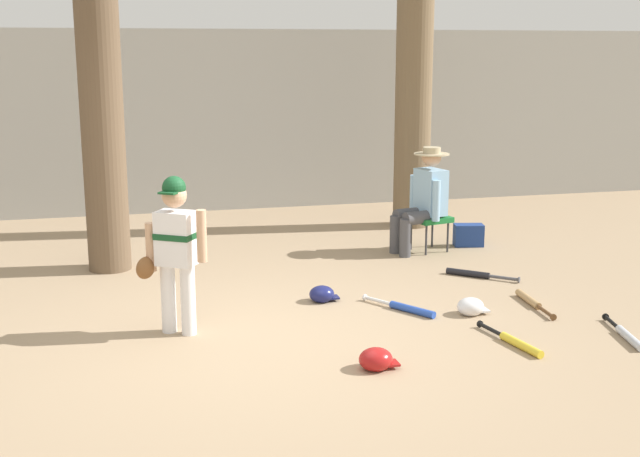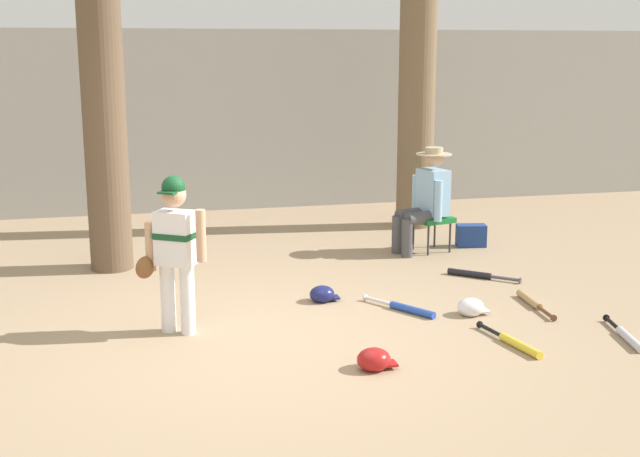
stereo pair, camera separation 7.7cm
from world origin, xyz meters
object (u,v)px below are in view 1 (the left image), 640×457
object	(u,v)px
tree_near_player	(98,49)
batting_helmet_red	(376,359)
tree_behind_spectator	(414,69)
bat_wood_tan	(531,301)
batting_helmet_navy	(322,294)
bat_blue_youth	(407,308)
folding_stool	(430,220)
young_ballplayer	(174,245)
handbag_beside_stool	(468,235)
bat_yellow_trainer	(516,342)
bat_black_composite	(474,274)
bat_aluminum_silver	(627,336)
batting_helmet_white	(471,307)
seated_spectator	(423,197)

from	to	relation	value
tree_near_player	batting_helmet_red	world-z (taller)	tree_near_player
tree_behind_spectator	tree_near_player	bearing A→B (deg)	-161.52
bat_wood_tan	batting_helmet_navy	bearing A→B (deg)	162.89
tree_near_player	bat_blue_youth	size ratio (longest dim) A/B	7.36
folding_stool	bat_blue_youth	bearing A→B (deg)	-116.50
young_ballplayer	bat_blue_youth	distance (m)	2.14
handbag_beside_stool	bat_yellow_trainer	xyz separation A→B (m)	(-1.03, -3.20, -0.10)
folding_stool	bat_black_composite	xyz separation A→B (m)	(0.03, -1.16, -0.33)
bat_blue_youth	bat_aluminum_silver	size ratio (longest dim) A/B	0.90
young_ballplayer	batting_helmet_navy	size ratio (longest dim) A/B	4.72
tree_near_player	folding_stool	size ratio (longest dim) A/B	10.53
folding_stool	bat_wood_tan	distance (m)	2.17
bat_aluminum_silver	batting_helmet_red	world-z (taller)	batting_helmet_red
bat_aluminum_silver	batting_helmet_white	distance (m)	1.31
tree_near_player	bat_aluminum_silver	bearing A→B (deg)	-38.99
bat_aluminum_silver	batting_helmet_red	distance (m)	2.15
bat_blue_youth	tree_behind_spectator	bearing A→B (deg)	69.12
young_ballplayer	seated_spectator	distance (m)	3.63
seated_spectator	batting_helmet_red	world-z (taller)	seated_spectator
bat_yellow_trainer	bat_wood_tan	distance (m)	1.15
tree_near_player	tree_behind_spectator	bearing A→B (deg)	18.48
seated_spectator	tree_near_player	bearing A→B (deg)	178.28
young_ballplayer	folding_stool	xyz separation A→B (m)	(3.05, 2.12, -0.38)
handbag_beside_stool	bat_aluminum_silver	world-z (taller)	handbag_beside_stool
bat_yellow_trainer	bat_aluminum_silver	world-z (taller)	same
batting_helmet_red	handbag_beside_stool	bearing A→B (deg)	56.38
bat_yellow_trainer	bat_black_composite	distance (m)	2.00
bat_aluminum_silver	tree_behind_spectator	bearing A→B (deg)	92.06
young_ballplayer	bat_yellow_trainer	world-z (taller)	young_ballplayer
bat_yellow_trainer	batting_helmet_navy	distance (m)	1.92
bat_wood_tan	batting_helmet_white	bearing A→B (deg)	-168.72
tree_behind_spectator	bat_aluminum_silver	bearing A→B (deg)	-87.94
young_ballplayer	folding_stool	bearing A→B (deg)	34.88
bat_black_composite	batting_helmet_white	xyz separation A→B (m)	(-0.53, -1.11, 0.04)
tree_near_player	batting_helmet_navy	distance (m)	3.35
batting_helmet_navy	bat_wood_tan	bearing A→B (deg)	-17.11
young_ballplayer	tree_behind_spectator	bearing A→B (deg)	46.38
folding_stool	batting_helmet_white	world-z (taller)	folding_stool
bat_yellow_trainer	bat_blue_youth	bearing A→B (deg)	117.35
folding_stool	batting_helmet_navy	size ratio (longest dim) A/B	1.75
batting_helmet_navy	bat_black_composite	bearing A→B (deg)	13.67
bat_blue_youth	seated_spectator	bearing A→B (deg)	65.41
young_ballplayer	bat_yellow_trainer	bearing A→B (deg)	-20.78
bat_yellow_trainer	bat_wood_tan	xyz separation A→B (m)	(0.64, 0.95, -0.00)
bat_blue_youth	bat_yellow_trainer	bearing A→B (deg)	-62.65
batting_helmet_red	batting_helmet_navy	distance (m)	1.69
batting_helmet_navy	folding_stool	bearing A→B (deg)	43.24
bat_wood_tan	bat_blue_youth	bearing A→B (deg)	176.06
tree_behind_spectator	bat_wood_tan	bearing A→B (deg)	-92.19
seated_spectator	bat_blue_youth	bearing A→B (deg)	-114.59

